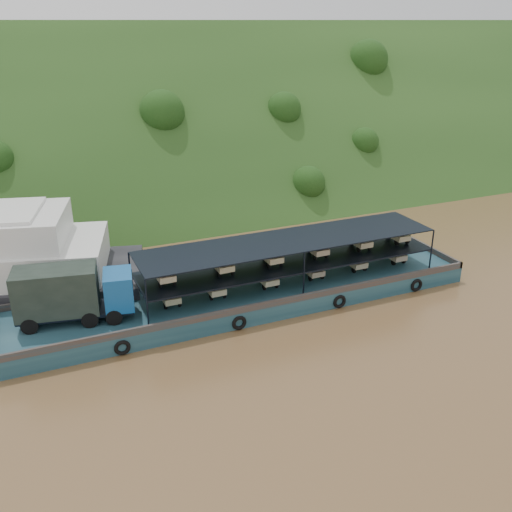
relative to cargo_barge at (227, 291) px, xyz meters
name	(u,v)px	position (x,y,z in m)	size (l,w,h in m)	color
ground	(296,305)	(4.83, -1.88, -1.26)	(160.00, 160.00, 0.00)	brown
hillside	(167,187)	(4.83, 34.12, -1.26)	(140.00, 28.00, 28.00)	#1A3513
cargo_barge	(227,291)	(0.00, 0.00, 0.00)	(35.00, 7.18, 5.02)	#123342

